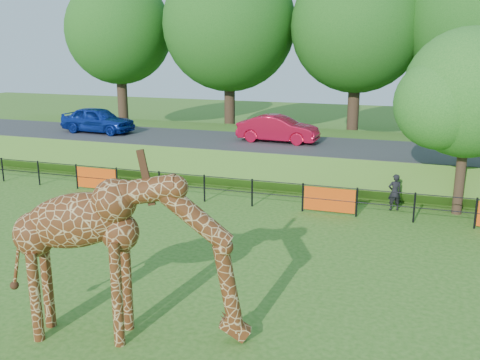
{
  "coord_description": "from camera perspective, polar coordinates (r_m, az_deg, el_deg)",
  "views": [
    {
      "loc": [
        6.0,
        -11.0,
        6.18
      ],
      "look_at": [
        0.75,
        4.37,
        2.0
      ],
      "focal_mm": 40.0,
      "sensor_mm": 36.0,
      "label": 1
    }
  ],
  "objects": [
    {
      "name": "car_blue",
      "position": [
        30.24,
        -14.94,
        6.23
      ],
      "size": [
        4.2,
        1.92,
        1.4
      ],
      "primitive_type": "imported",
      "rotation": [
        0.0,
        0.0,
        1.51
      ],
      "color": "#1431A4",
      "rests_on": "road"
    },
    {
      "name": "perimeter_fence",
      "position": [
        20.7,
        1.3,
        -1.35
      ],
      "size": [
        28.07,
        0.1,
        1.1
      ],
      "primitive_type": null,
      "color": "black",
      "rests_on": "ground"
    },
    {
      "name": "bg_tree_line",
      "position": [
        33.27,
        12.24,
        15.86
      ],
      "size": [
        37.3,
        8.8,
        11.82
      ],
      "color": "#312016",
      "rests_on": "ground"
    },
    {
      "name": "car_red",
      "position": [
        26.48,
        4.08,
        5.47
      ],
      "size": [
        4.03,
        1.54,
        1.31
      ],
      "primitive_type": "imported",
      "rotation": [
        0.0,
        0.0,
        1.53
      ],
      "color": "red",
      "rests_on": "road"
    },
    {
      "name": "tree_east",
      "position": [
        20.78,
        23.44,
        8.02
      ],
      "size": [
        5.4,
        4.71,
        6.76
      ],
      "color": "#312016",
      "rests_on": "ground"
    },
    {
      "name": "embankment",
      "position": [
        27.73,
        6.0,
        2.84
      ],
      "size": [
        40.0,
        9.0,
        1.3
      ],
      "primitive_type": "cube",
      "color": "#306519",
      "rests_on": "ground"
    },
    {
      "name": "visitor",
      "position": [
        21.01,
        16.18,
        -1.26
      ],
      "size": [
        0.6,
        0.51,
        1.41
      ],
      "primitive_type": "imported",
      "rotation": [
        0.0,
        0.0,
        3.53
      ],
      "color": "black",
      "rests_on": "ground"
    },
    {
      "name": "ground",
      "position": [
        13.97,
        -8.92,
        -12.01
      ],
      "size": [
        90.0,
        90.0,
        0.0
      ],
      "primitive_type": "plane",
      "color": "#306519",
      "rests_on": "ground"
    },
    {
      "name": "road",
      "position": [
        26.16,
        5.3,
        3.75
      ],
      "size": [
        40.0,
        5.0,
        0.12
      ],
      "primitive_type": "cube",
      "color": "#323234",
      "rests_on": "embankment"
    },
    {
      "name": "giraffe",
      "position": [
        11.49,
        -11.92,
        -8.11
      ],
      "size": [
        5.22,
        2.15,
        3.67
      ],
      "primitive_type": null,
      "rotation": [
        0.0,
        0.0,
        0.24
      ],
      "color": "#562A11",
      "rests_on": "ground"
    }
  ]
}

